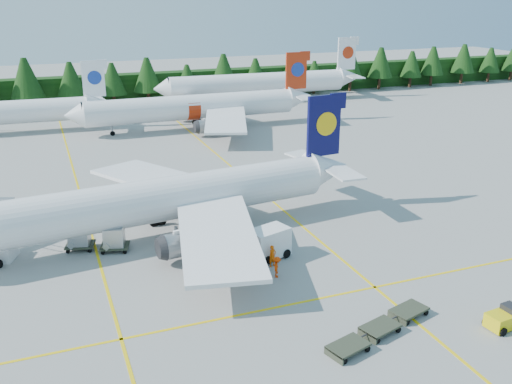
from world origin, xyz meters
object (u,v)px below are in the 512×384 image
object	(u,v)px
airliner_red	(188,108)
baggage_tug	(505,318)
airliner_navy	(142,204)
service_truck	(260,247)

from	to	relation	value
airliner_red	baggage_tug	size ratio (longest dim) A/B	14.87
airliner_navy	airliner_red	distance (m)	46.08
airliner_red	airliner_navy	bearing A→B (deg)	-109.74
airliner_navy	service_truck	world-z (taller)	airliner_navy
airliner_red	baggage_tug	bearing A→B (deg)	-85.41
service_truck	airliner_navy	bearing A→B (deg)	119.42
airliner_red	baggage_tug	xyz separation A→B (m)	(5.09, -67.32, -2.97)
baggage_tug	service_truck	bearing A→B (deg)	121.24
airliner_navy	service_truck	xyz separation A→B (m)	(8.61, -8.10, -2.32)
airliner_navy	airliner_red	xyz separation A→B (m)	(15.77, 43.30, 0.00)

